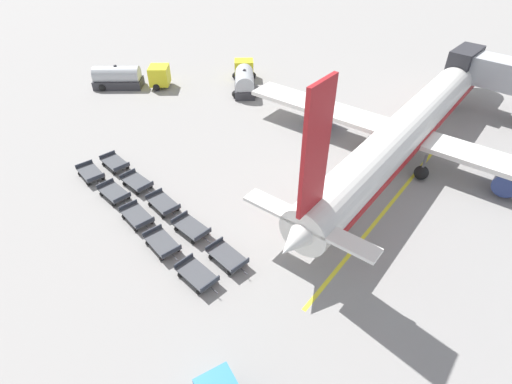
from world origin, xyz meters
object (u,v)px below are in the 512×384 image
object	(u,v)px
fuel_tanker_primary	(128,78)
baggage_dolly_row_mid_a_col_b	(137,182)
airplane	(413,125)
baggage_dolly_row_mid_a_col_c	(163,204)
fuel_tanker_secondary	(244,80)
baggage_dolly_row_near_col_e	(197,275)
baggage_dolly_row_near_col_d	(162,243)
baggage_dolly_row_near_col_c	(137,216)
baggage_dolly_row_mid_a_col_a	(115,163)
baggage_dolly_row_mid_a_col_d	(191,228)
baggage_dolly_row_mid_a_col_e	(227,257)
baggage_dolly_row_near_col_b	(114,193)
baggage_dolly_row_near_col_a	(91,173)

from	to	relation	value
fuel_tanker_primary	baggage_dolly_row_mid_a_col_b	world-z (taller)	fuel_tanker_primary
airplane	baggage_dolly_row_mid_a_col_c	size ratio (longest dim) A/B	11.80
fuel_tanker_secondary	baggage_dolly_row_near_col_e	xyz separation A→B (m)	(17.89, -26.19, -0.78)
baggage_dolly_row_near_col_d	baggage_dolly_row_mid_a_col_c	bearing A→B (deg)	138.28
baggage_dolly_row_near_col_c	baggage_dolly_row_mid_a_col_a	distance (m)	8.48
baggage_dolly_row_mid_a_col_d	baggage_dolly_row_mid_a_col_e	xyz separation A→B (m)	(4.12, -0.49, 0.00)
baggage_dolly_row_mid_a_col_c	baggage_dolly_row_near_col_d	bearing A→B (deg)	-41.72
baggage_dolly_row_near_col_b	baggage_dolly_row_mid_a_col_a	bearing A→B (deg)	143.61
airplane	baggage_dolly_row_near_col_c	xyz separation A→B (m)	(-12.54, -22.93, -2.71)
fuel_tanker_primary	baggage_dolly_row_mid_a_col_b	distance (m)	22.76
fuel_tanker_secondary	baggage_dolly_row_mid_a_col_c	size ratio (longest dim) A/B	2.18
baggage_dolly_row_near_col_c	baggage_dolly_row_mid_a_col_a	world-z (taller)	same
baggage_dolly_row_near_col_e	baggage_dolly_row_mid_a_col_a	xyz separation A→B (m)	(-15.66, 4.71, 0.00)
baggage_dolly_row_near_col_c	baggage_dolly_row_near_col_d	xyz separation A→B (m)	(3.84, -0.73, 0.00)
fuel_tanker_secondary	baggage_dolly_row_mid_a_col_a	world-z (taller)	fuel_tanker_secondary
baggage_dolly_row_mid_a_col_a	baggage_dolly_row_mid_a_col_b	size ratio (longest dim) A/B	1.01
baggage_dolly_row_mid_a_col_a	baggage_dolly_row_mid_a_col_c	size ratio (longest dim) A/B	1.00
baggage_dolly_row_near_col_b	baggage_dolly_row_near_col_c	bearing A→B (deg)	-9.75
airplane	baggage_dolly_row_mid_a_col_a	xyz separation A→B (m)	(-20.28, -19.45, -2.71)
baggage_dolly_row_near_col_b	baggage_dolly_row_mid_a_col_c	world-z (taller)	same
baggage_dolly_row_near_col_a	baggage_dolly_row_near_col_e	distance (m)	16.15
baggage_dolly_row_near_col_b	baggage_dolly_row_near_col_d	bearing A→B (deg)	-10.28
fuel_tanker_primary	baggage_dolly_row_near_col_b	world-z (taller)	fuel_tanker_primary
fuel_tanker_primary	baggage_dolly_row_near_col_d	xyz separation A→B (m)	(26.05, -16.73, -0.79)
baggage_dolly_row_near_col_a	baggage_dolly_row_near_col_c	distance (m)	8.14
baggage_dolly_row_mid_a_col_b	baggage_dolly_row_mid_a_col_e	world-z (taller)	same
baggage_dolly_row_near_col_a	baggage_dolly_row_near_col_d	bearing A→B (deg)	-8.76
airplane	baggage_dolly_row_mid_a_col_b	world-z (taller)	airplane
baggage_dolly_row_mid_a_col_c	fuel_tanker_primary	bearing A→B (deg)	148.84
fuel_tanker_primary	airplane	bearing A→B (deg)	11.28
airplane	baggage_dolly_row_mid_a_col_d	distance (m)	22.90
fuel_tanker_secondary	baggage_dolly_row_mid_a_col_e	xyz separation A→B (m)	(18.38, -23.73, -0.78)
baggage_dolly_row_mid_a_col_a	baggage_dolly_row_mid_a_col_b	world-z (taller)	same
baggage_dolly_row_mid_a_col_e	baggage_dolly_row_near_col_b	bearing A→B (deg)	-177.42
fuel_tanker_secondary	baggage_dolly_row_mid_a_col_a	distance (m)	21.62
baggage_dolly_row_near_col_a	baggage_dolly_row_mid_a_col_b	xyz separation A→B (m)	(4.40, 1.74, 0.00)
baggage_dolly_row_near_col_d	baggage_dolly_row_mid_a_col_d	size ratio (longest dim) A/B	1.01
baggage_dolly_row_near_col_d	baggage_dolly_row_mid_a_col_c	size ratio (longest dim) A/B	1.00
baggage_dolly_row_near_col_c	baggage_dolly_row_mid_a_col_d	size ratio (longest dim) A/B	1.01
fuel_tanker_primary	baggage_dolly_row_near_col_b	bearing A→B (deg)	-39.98
fuel_tanker_primary	baggage_dolly_row_near_col_d	bearing A→B (deg)	-32.71
baggage_dolly_row_mid_a_col_e	baggage_dolly_row_near_col_e	bearing A→B (deg)	-101.41
fuel_tanker_secondary	baggage_dolly_row_near_col_e	size ratio (longest dim) A/B	2.19
baggage_dolly_row_near_col_e	baggage_dolly_row_near_col_a	bearing A→B (deg)	171.71
baggage_dolly_row_mid_a_col_a	baggage_dolly_row_near_col_d	bearing A→B (deg)	-19.99
fuel_tanker_primary	baggage_dolly_row_near_col_d	world-z (taller)	fuel_tanker_primary
baggage_dolly_row_mid_a_col_d	fuel_tanker_secondary	bearing A→B (deg)	121.55
baggage_dolly_row_mid_a_col_d	baggage_dolly_row_mid_a_col_e	size ratio (longest dim) A/B	0.99
fuel_tanker_secondary	baggage_dolly_row_near_col_b	size ratio (longest dim) A/B	2.19
baggage_dolly_row_near_col_e	baggage_dolly_row_mid_a_col_d	distance (m)	4.67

